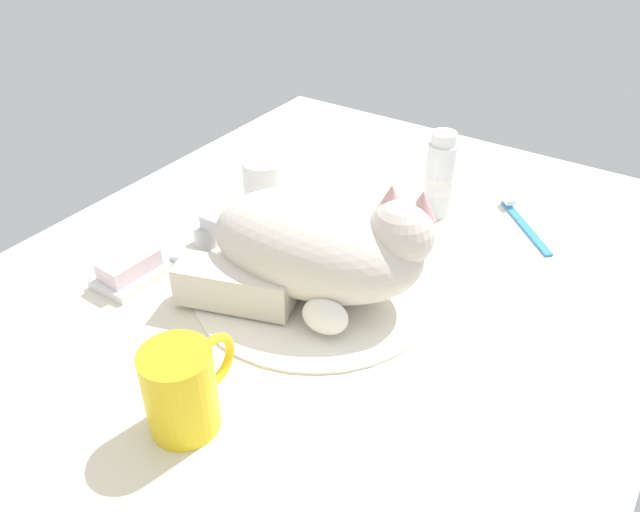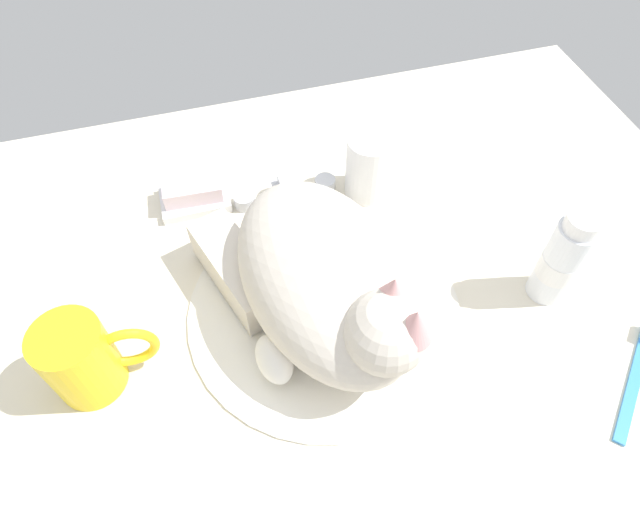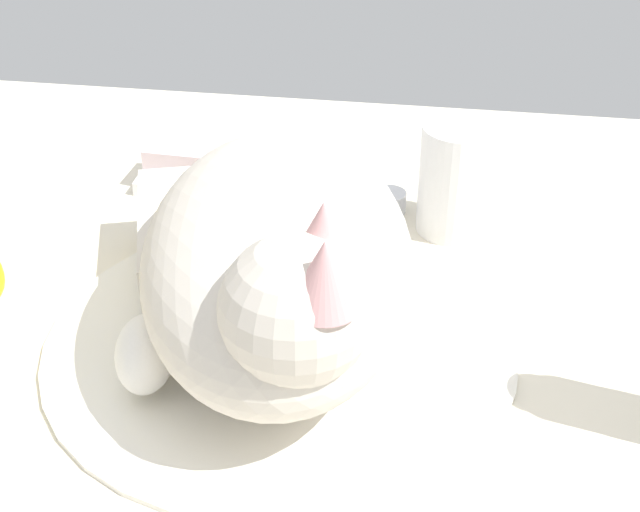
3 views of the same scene
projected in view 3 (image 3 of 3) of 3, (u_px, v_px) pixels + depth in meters
ground_plane at (281, 360)px, 61.30cm from camera, size 110.00×82.50×3.00cm
sink_basin at (281, 339)px, 60.28cm from camera, size 31.53×31.53×0.75cm
faucet at (320, 193)px, 73.48cm from camera, size 14.04×11.19×5.00cm
cat at (272, 262)px, 56.02cm from camera, size 24.01×29.62×14.82cm
rinse_cup at (457, 179)px, 70.67cm from camera, size 6.07×6.07×8.99cm
soap_dish at (194, 176)px, 79.37cm from camera, size 9.00×6.40×1.20cm
soap_bar at (192, 158)px, 78.40cm from camera, size 7.79×4.64×2.39cm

